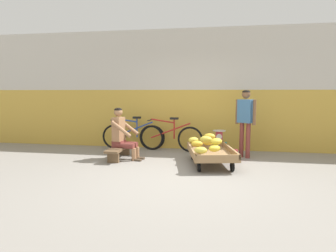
# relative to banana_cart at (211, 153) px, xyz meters

# --- Properties ---
(ground_plane) EXTENTS (80.00, 80.00, 0.00)m
(ground_plane) POSITION_rel_banana_cart_xyz_m (-0.50, -1.02, -0.24)
(ground_plane) COLOR gray
(back_wall) EXTENTS (16.00, 0.30, 3.08)m
(back_wall) POSITION_rel_banana_cart_xyz_m (-0.50, 1.77, 1.30)
(back_wall) COLOR gold
(back_wall) RESTS_ON ground
(banana_cart) EXTENTS (1.11, 1.58, 0.36)m
(banana_cart) POSITION_rel_banana_cart_xyz_m (0.00, 0.00, 0.00)
(banana_cart) COLOR #99754C
(banana_cart) RESTS_ON ground
(banana_pile) EXTENTS (0.81, 1.38, 0.27)m
(banana_pile) POSITION_rel_banana_cart_xyz_m (-0.11, -0.02, 0.23)
(banana_pile) COLOR gold
(banana_pile) RESTS_ON banana_cart
(low_bench) EXTENTS (0.32, 1.11, 0.27)m
(low_bench) POSITION_rel_banana_cart_xyz_m (-2.05, 0.23, -0.04)
(low_bench) COLOR brown
(low_bench) RESTS_ON ground
(vendor_seated) EXTENTS (0.71, 0.53, 1.14)m
(vendor_seated) POSITION_rel_banana_cart_xyz_m (-1.96, 0.22, 0.33)
(vendor_seated) COLOR #9E704C
(vendor_seated) RESTS_ON ground
(plastic_crate) EXTENTS (0.36, 0.28, 0.30)m
(plastic_crate) POSITION_rel_banana_cart_xyz_m (0.16, 0.98, -0.09)
(plastic_crate) COLOR #19847F
(plastic_crate) RESTS_ON ground
(weighing_scale) EXTENTS (0.30, 0.30, 0.29)m
(weighing_scale) POSITION_rel_banana_cart_xyz_m (0.16, 0.98, 0.21)
(weighing_scale) COLOR #28282D
(weighing_scale) RESTS_ON plastic_crate
(bicycle_near_left) EXTENTS (1.66, 0.48, 0.86)m
(bicycle_near_left) POSITION_rel_banana_cart_xyz_m (-2.05, 1.33, 0.11)
(bicycle_near_left) COLOR black
(bicycle_near_left) RESTS_ON ground
(bicycle_far_left) EXTENTS (1.66, 0.48, 0.86)m
(bicycle_far_left) POSITION_rel_banana_cart_xyz_m (-1.06, 1.27, 0.11)
(bicycle_far_left) COLOR black
(bicycle_far_left) RESTS_ON ground
(customer_adult) EXTENTS (0.43, 0.34, 1.53)m
(customer_adult) POSITION_rel_banana_cart_xyz_m (0.73, 0.82, 0.71)
(customer_adult) COLOR brown
(customer_adult) RESTS_ON ground
(shopping_bag) EXTENTS (0.18, 0.12, 0.24)m
(shopping_bag) POSITION_rel_banana_cart_xyz_m (0.47, 0.50, -0.12)
(shopping_bag) COLOR #D13D4C
(shopping_bag) RESTS_ON ground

